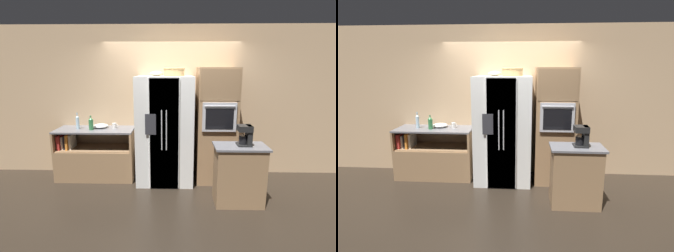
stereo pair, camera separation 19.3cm
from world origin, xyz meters
The scene contains 13 objects.
ground_plane centered at (0.00, 0.00, 0.00)m, with size 20.00×20.00×0.00m, color black.
wall_back centered at (0.00, 0.52, 1.40)m, with size 12.00×0.06×2.80m.
counter_left centered at (-1.41, 0.18, 0.35)m, with size 1.41×0.61×0.94m.
refrigerator centered at (-0.11, 0.08, 0.95)m, with size 0.98×0.83×1.89m.
wall_oven centered at (0.80, 0.15, 1.03)m, with size 0.68×0.73×2.04m.
island_counter centered at (1.03, -0.74, 0.46)m, with size 0.77×0.47×0.92m.
wicker_basket centered at (0.05, 0.09, 1.97)m, with size 0.36×0.36×0.14m.
fruit_bowl centered at (-0.26, 0.15, 1.94)m, with size 0.23×0.23×0.08m.
bottle_tall centered at (-1.71, 0.18, 1.07)m, with size 0.06×0.06×0.30m.
bottle_short centered at (-1.44, 0.11, 1.06)m, with size 0.08×0.08×0.26m.
mug centered at (-1.05, 0.24, 0.99)m, with size 0.11×0.08×0.10m.
mixing_bowl centered at (-1.32, 0.27, 0.98)m, with size 0.28×0.28×0.07m.
coffee_maker centered at (1.10, -0.73, 1.08)m, with size 0.20×0.21×0.30m.
Camera 1 is at (0.06, -4.46, 2.02)m, focal length 28.00 mm.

